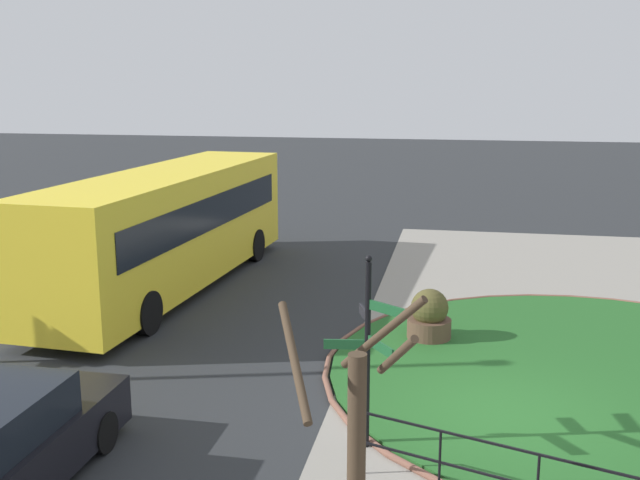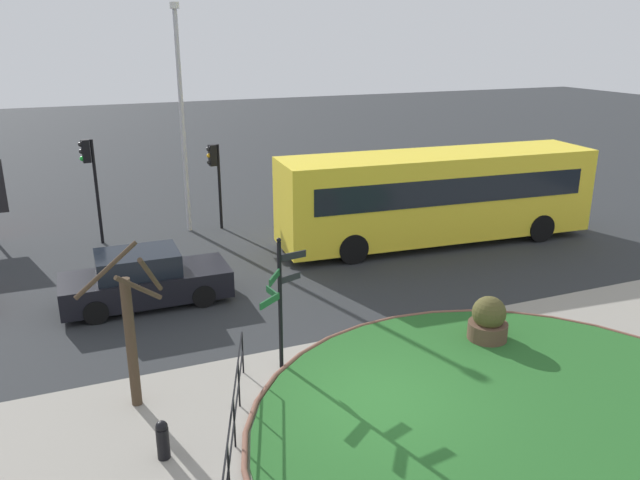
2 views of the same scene
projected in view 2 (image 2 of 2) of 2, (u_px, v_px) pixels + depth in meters
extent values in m
plane|color=#282B2D|center=(378.00, 401.00, 12.78)|extent=(120.00, 120.00, 0.00)
cube|color=gray|center=(418.00, 446.00, 11.39)|extent=(32.00, 8.84, 0.02)
cylinder|color=#235B23|center=(535.00, 434.00, 11.65)|extent=(10.58, 10.58, 0.10)
torus|color=brown|center=(535.00, 434.00, 11.65)|extent=(10.89, 10.89, 0.11)
cylinder|color=black|center=(280.00, 307.00, 13.60)|extent=(0.09, 0.09, 2.97)
sphere|color=black|center=(279.00, 240.00, 13.11)|extent=(0.10, 0.10, 0.10)
cube|color=black|center=(294.00, 256.00, 13.41)|extent=(0.60, 0.13, 0.15)
cube|color=#195128|center=(274.00, 278.00, 12.98)|extent=(0.41, 0.57, 0.15)
cube|color=black|center=(291.00, 278.00, 13.60)|extent=(0.50, 0.21, 0.15)
cube|color=#195128|center=(270.00, 301.00, 13.19)|extent=(0.57, 0.44, 0.15)
cube|color=#195128|center=(273.00, 293.00, 13.82)|extent=(0.12, 0.62, 0.15)
cylinder|color=black|center=(163.00, 444.00, 10.97)|extent=(0.23, 0.23, 0.62)
sphere|color=black|center=(162.00, 427.00, 10.86)|extent=(0.22, 0.22, 0.22)
cube|color=black|center=(233.00, 399.00, 11.04)|extent=(1.71, 4.93, 0.03)
cube|color=black|center=(234.00, 421.00, 11.18)|extent=(1.71, 4.93, 0.03)
cylinder|color=black|center=(243.00, 353.00, 13.66)|extent=(0.04, 0.04, 1.01)
cylinder|color=black|center=(239.00, 385.00, 12.43)|extent=(0.04, 0.04, 1.01)
cylinder|color=black|center=(234.00, 424.00, 11.20)|extent=(0.04, 0.04, 1.01)
cylinder|color=black|center=(229.00, 472.00, 9.96)|extent=(0.04, 0.04, 1.01)
cube|color=yellow|center=(437.00, 195.00, 21.99)|extent=(11.38, 3.26, 2.92)
cube|color=black|center=(421.00, 176.00, 22.99)|extent=(9.86, 0.71, 0.88)
cube|color=black|center=(456.00, 191.00, 20.73)|extent=(9.86, 0.71, 0.88)
cube|color=black|center=(571.00, 179.00, 23.63)|extent=(0.16, 2.03, 1.10)
cube|color=black|center=(574.00, 150.00, 23.28)|extent=(0.11, 1.36, 0.28)
cylinder|color=black|center=(503.00, 211.00, 24.48)|extent=(1.02, 0.37, 1.00)
cylinder|color=black|center=(540.00, 228.00, 22.43)|extent=(1.02, 0.37, 1.00)
cylinder|color=black|center=(330.00, 229.00, 22.34)|extent=(1.02, 0.37, 1.00)
cylinder|color=black|center=(353.00, 249.00, 20.28)|extent=(1.02, 0.37, 1.00)
cube|color=black|center=(147.00, 285.00, 17.25)|extent=(4.51, 1.82, 0.74)
cube|color=black|center=(138.00, 263.00, 16.98)|extent=(2.18, 1.58, 0.61)
cube|color=#EAEACC|center=(223.00, 266.00, 18.51)|extent=(0.02, 0.20, 0.12)
cube|color=#EAEACC|center=(232.00, 279.00, 17.57)|extent=(0.02, 0.20, 0.12)
cylinder|color=black|center=(192.00, 275.00, 18.53)|extent=(0.64, 0.22, 0.64)
cylinder|color=black|center=(204.00, 296.00, 17.10)|extent=(0.64, 0.22, 0.64)
cylinder|color=black|center=(93.00, 289.00, 17.54)|extent=(0.64, 0.22, 0.64)
cylinder|color=black|center=(96.00, 312.00, 16.11)|extent=(0.64, 0.22, 0.64)
cylinder|color=black|center=(220.00, 187.00, 23.58)|extent=(0.11, 0.11, 3.23)
cube|color=black|center=(213.00, 155.00, 23.09)|extent=(0.29, 0.29, 0.78)
sphere|color=black|center=(208.00, 149.00, 22.95)|extent=(0.16, 0.16, 0.16)
sphere|color=#F2A519|center=(209.00, 156.00, 23.03)|extent=(0.16, 0.16, 0.16)
sphere|color=black|center=(209.00, 162.00, 23.10)|extent=(0.16, 0.16, 0.16)
cylinder|color=black|center=(97.00, 192.00, 21.81)|extent=(0.11, 0.11, 3.71)
cube|color=black|center=(86.00, 151.00, 21.26)|extent=(0.28, 0.28, 0.78)
sphere|color=black|center=(80.00, 144.00, 21.12)|extent=(0.16, 0.16, 0.16)
sphere|color=black|center=(81.00, 152.00, 21.20)|extent=(0.16, 0.16, 0.16)
sphere|color=green|center=(82.00, 159.00, 21.27)|extent=(0.16, 0.16, 0.16)
cylinder|color=#B7B7BC|center=(183.00, 126.00, 22.60)|extent=(0.16, 0.16, 7.90)
cylinder|color=silver|center=(174.00, 5.00, 21.32)|extent=(0.32, 0.32, 0.22)
cylinder|color=brown|center=(487.00, 332.00, 15.15)|extent=(0.95, 0.95, 0.51)
sphere|color=#4C4723|center=(489.00, 313.00, 14.99)|extent=(0.81, 0.81, 0.81)
cylinder|color=#423323|center=(131.00, 344.00, 12.24)|extent=(0.21, 0.21, 2.74)
cylinder|color=#423323|center=(106.00, 270.00, 12.26)|extent=(1.33, 0.66, 0.88)
cylinder|color=#423323|center=(139.00, 288.00, 11.56)|extent=(0.89, 0.53, 0.76)
cylinder|color=#423323|center=(151.00, 275.00, 11.76)|extent=(0.54, 1.03, 1.04)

